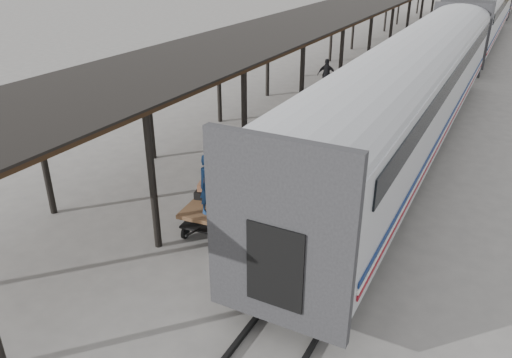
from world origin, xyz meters
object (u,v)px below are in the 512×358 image
Objects in this scene: pedestrian at (327,75)px; baggage_cart at (215,206)px; porter at (209,184)px; luggage_tug at (381,64)px.

baggage_cart is at bearing 79.23° from pedestrian.
baggage_cart is 1.48× the size of porter.
luggage_tug reaches higher than baggage_cart.
porter is at bearing -63.08° from luggage_tug.
porter is at bearing -75.27° from baggage_cart.
pedestrian is (-2.46, 15.90, 0.24)m from baggage_cart.
baggage_cart is 16.09m from pedestrian.
pedestrian reaches higher than luggage_tug.
porter is 0.96× the size of pedestrian.
porter is (0.25, -0.65, 1.07)m from baggage_cart.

